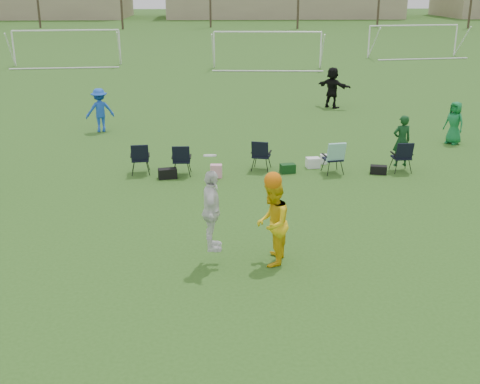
{
  "coord_description": "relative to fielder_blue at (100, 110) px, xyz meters",
  "views": [
    {
      "loc": [
        0.32,
        -9.84,
        5.57
      ],
      "look_at": [
        0.85,
        2.51,
        1.25
      ],
      "focal_mm": 45.0,
      "sensor_mm": 36.0,
      "label": 1
    }
  ],
  "objects": [
    {
      "name": "goal_mid",
      "position": [
        8.15,
        18.41,
        1.07
      ],
      "size": [
        7.4,
        0.63,
        2.46
      ],
      "rotation": [
        0.0,
        0.0,
        -0.07
      ],
      "color": "white",
      "rests_on": "ground"
    },
    {
      "name": "ground",
      "position": [
        4.15,
        -13.59,
        -0.85
      ],
      "size": [
        260.0,
        260.0,
        0.0
      ],
      "primitive_type": "plane",
      "color": "#2C561A",
      "rests_on": "ground"
    },
    {
      "name": "sideline_setup",
      "position": [
        6.67,
        -5.67,
        -0.33
      ],
      "size": [
        8.71,
        1.67,
        1.75
      ],
      "color": "#103B19",
      "rests_on": "ground"
    },
    {
      "name": "center_contest",
      "position": [
        5.15,
        -12.07,
        0.19
      ],
      "size": [
        1.88,
        1.05,
        2.39
      ],
      "color": "white",
      "rests_on": "ground"
    },
    {
      "name": "goal_right",
      "position": [
        20.15,
        24.41,
        1.07
      ],
      "size": [
        7.35,
        1.14,
        2.46
      ],
      "rotation": [
        0.0,
        0.0,
        0.14
      ],
      "color": "white",
      "rests_on": "ground"
    },
    {
      "name": "fielder_green_far",
      "position": [
        13.14,
        -2.46,
        -0.08
      ],
      "size": [
        0.84,
        0.9,
        1.55
      ],
      "primitive_type": "imported",
      "rotation": [
        0.0,
        0.0,
        -0.96
      ],
      "color": "#147138",
      "rests_on": "ground"
    },
    {
      "name": "fielder_blue",
      "position": [
        0.0,
        0.0,
        0.0
      ],
      "size": [
        1.25,
        0.98,
        1.7
      ],
      "primitive_type": "imported",
      "rotation": [
        0.0,
        0.0,
        3.5
      ],
      "color": "blue",
      "rests_on": "ground"
    },
    {
      "name": "goal_left",
      "position": [
        -5.85,
        20.41,
        1.07
      ],
      "size": [
        7.39,
        0.76,
        2.46
      ],
      "rotation": [
        0.0,
        0.0,
        0.09
      ],
      "color": "white",
      "rests_on": "ground"
    },
    {
      "name": "fielder_black",
      "position": [
        9.98,
        4.37,
        0.09
      ],
      "size": [
        1.64,
        1.63,
        1.89
      ],
      "primitive_type": "imported",
      "rotation": [
        0.0,
        0.0,
        2.36
      ],
      "color": "black",
      "rests_on": "ground"
    }
  ]
}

